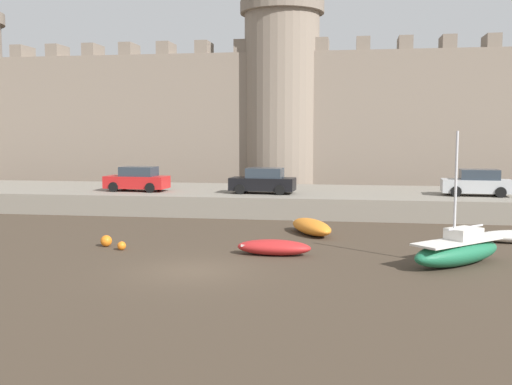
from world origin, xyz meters
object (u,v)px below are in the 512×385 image
(car_quay_centre_east, at_px, (263,181))
(mooring_buoy_near_channel, at_px, (106,241))
(sailboat_near_channel_right, at_px, (458,250))
(mooring_buoy_near_shore, at_px, (122,246))
(car_quay_east, at_px, (477,183))
(rowboat_foreground_left, at_px, (311,226))
(rowboat_midflat_right, at_px, (274,247))
(car_quay_centre_west, at_px, (137,179))

(car_quay_centre_east, bearing_deg, mooring_buoy_near_channel, -113.99)
(sailboat_near_channel_right, bearing_deg, mooring_buoy_near_shore, 176.73)
(car_quay_east, relative_size, car_quay_centre_east, 1.00)
(mooring_buoy_near_shore, bearing_deg, car_quay_east, 37.45)
(mooring_buoy_near_shore, bearing_deg, car_quay_centre_east, 71.02)
(rowboat_foreground_left, relative_size, car_quay_centre_east, 0.95)
(rowboat_foreground_left, relative_size, sailboat_near_channel_right, 0.76)
(mooring_buoy_near_channel, bearing_deg, sailboat_near_channel_right, -5.60)
(rowboat_foreground_left, relative_size, rowboat_midflat_right, 1.26)
(mooring_buoy_near_channel, height_order, car_quay_centre_east, car_quay_centre_east)
(rowboat_foreground_left, bearing_deg, car_quay_centre_east, 115.62)
(rowboat_midflat_right, relative_size, car_quay_east, 0.75)
(mooring_buoy_near_channel, bearing_deg, rowboat_midflat_right, -5.13)
(car_quay_east, distance_m, car_quay_centre_west, 21.60)
(rowboat_midflat_right, relative_size, car_quay_centre_east, 0.75)
(sailboat_near_channel_right, bearing_deg, car_quay_east, 76.18)
(mooring_buoy_near_shore, xyz_separation_m, car_quay_centre_east, (4.42, 12.85, 1.87))
(mooring_buoy_near_shore, distance_m, car_quay_centre_east, 13.71)
(rowboat_midflat_right, bearing_deg, rowboat_foreground_left, 77.34)
(sailboat_near_channel_right, relative_size, car_quay_centre_west, 1.24)
(rowboat_foreground_left, relative_size, car_quay_centre_west, 0.95)
(rowboat_foreground_left, height_order, mooring_buoy_near_shore, rowboat_foreground_left)
(sailboat_near_channel_right, distance_m, mooring_buoy_near_channel, 15.14)
(sailboat_near_channel_right, distance_m, car_quay_east, 14.76)
(car_quay_east, bearing_deg, car_quay_centre_west, -178.90)
(mooring_buoy_near_channel, bearing_deg, rowboat_foreground_left, 27.98)
(mooring_buoy_near_channel, bearing_deg, mooring_buoy_near_shore, -34.02)
(rowboat_midflat_right, bearing_deg, sailboat_near_channel_right, -6.10)
(rowboat_midflat_right, xyz_separation_m, car_quay_east, (10.83, 13.48, 1.72))
(rowboat_foreground_left, bearing_deg, car_quay_centre_west, 147.62)
(mooring_buoy_near_shore, height_order, car_quay_centre_west, car_quay_centre_west)
(car_quay_centre_east, bearing_deg, sailboat_near_channel_right, -54.76)
(sailboat_near_channel_right, height_order, car_quay_east, sailboat_near_channel_right)
(sailboat_near_channel_right, xyz_separation_m, car_quay_centre_east, (-9.64, 13.65, 1.48))
(mooring_buoy_near_shore, bearing_deg, car_quay_centre_west, 107.15)
(mooring_buoy_near_channel, distance_m, car_quay_centre_east, 13.44)
(sailboat_near_channel_right, bearing_deg, car_quay_centre_west, 142.56)
(rowboat_midflat_right, relative_size, mooring_buoy_near_channel, 6.14)
(rowboat_foreground_left, distance_m, car_quay_centre_east, 8.38)
(rowboat_midflat_right, relative_size, mooring_buoy_near_shore, 8.23)
(mooring_buoy_near_channel, height_order, car_quay_centre_west, car_quay_centre_west)
(rowboat_foreground_left, relative_size, car_quay_east, 0.95)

